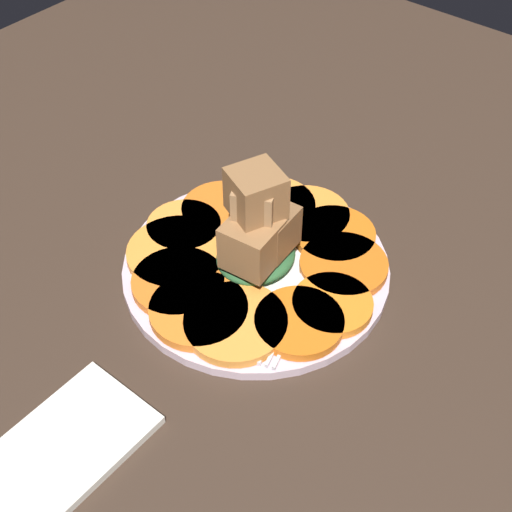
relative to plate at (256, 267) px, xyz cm
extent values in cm
cube|color=#38281E|center=(0.00, 0.00, -1.52)|extent=(120.00, 120.00, 2.00)
cylinder|color=silver|center=(0.00, 0.00, -0.02)|extent=(25.80, 25.80, 1.00)
cylinder|color=white|center=(0.00, 0.00, 0.03)|extent=(20.64, 20.64, 1.00)
cylinder|color=orange|center=(7.09, 3.66, 1.03)|extent=(9.04, 9.04, 0.91)
cylinder|color=orange|center=(3.43, 7.28, 1.03)|extent=(8.50, 8.50, 0.91)
cylinder|color=#F99439|center=(-0.97, 8.60, 1.03)|extent=(7.50, 7.50, 0.91)
cylinder|color=orange|center=(-4.05, 6.54, 1.03)|extent=(9.89, 9.89, 0.91)
cylinder|color=orange|center=(-6.86, 3.77, 1.03)|extent=(8.72, 8.72, 0.91)
cylinder|color=orange|center=(-8.15, -0.19, 1.03)|extent=(8.98, 8.98, 0.91)
cylinder|color=orange|center=(-7.17, -3.54, 1.03)|extent=(9.29, 9.29, 0.91)
cylinder|color=orange|center=(-3.56, -7.86, 1.03)|extent=(8.02, 8.02, 0.91)
cylinder|color=orange|center=(0.07, -8.95, 1.03)|extent=(7.38, 7.38, 0.91)
cylinder|color=orange|center=(4.76, -6.93, 1.03)|extent=(8.47, 8.47, 0.91)
cylinder|color=orange|center=(7.66, -3.87, 1.03)|extent=(8.12, 8.12, 0.91)
cylinder|color=orange|center=(8.28, -0.38, 1.03)|extent=(8.71, 8.71, 0.91)
ellipsoid|color=#2D6033|center=(0.00, 0.00, 1.67)|extent=(8.06, 7.25, 2.19)
cube|color=olive|center=(-1.71, -0.92, 5.06)|extent=(5.09, 5.09, 4.58)
cube|color=brown|center=(1.11, -0.86, 4.89)|extent=(4.63, 4.63, 4.24)
cube|color=#9E754C|center=(0.16, 0.12, 8.39)|extent=(4.99, 4.99, 3.75)
cube|color=olive|center=(-0.32, -0.02, 9.35)|extent=(5.74, 5.74, 4.39)
cube|color=silver|center=(3.24, -4.33, 0.78)|extent=(12.48, 4.81, 0.40)
cube|color=silver|center=(-3.58, -6.44, 0.78)|extent=(2.16, 2.66, 0.40)
cube|color=silver|center=(-6.41, -8.36, 0.78)|extent=(4.88, 1.78, 0.40)
cube|color=silver|center=(-6.61, -7.73, 0.78)|extent=(4.88, 1.78, 0.40)
cube|color=silver|center=(-6.81, -7.09, 0.78)|extent=(4.88, 1.78, 0.40)
cube|color=silver|center=(-7.01, -6.45, 0.78)|extent=(4.88, 1.78, 0.40)
cube|color=silver|center=(-24.92, -0.74, -0.12)|extent=(14.38, 8.63, 0.80)
camera|label=1|loc=(-37.19, -30.48, 49.74)|focal=50.00mm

